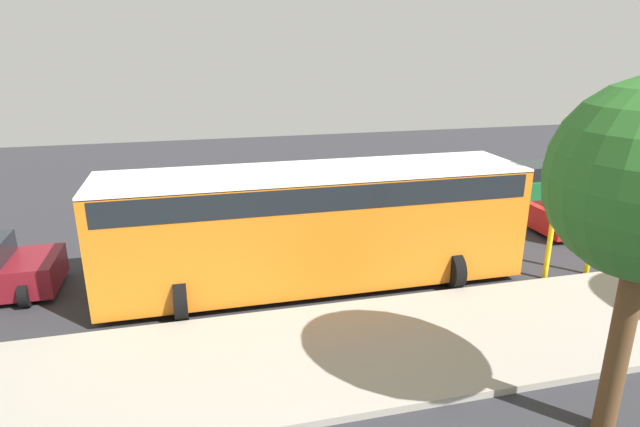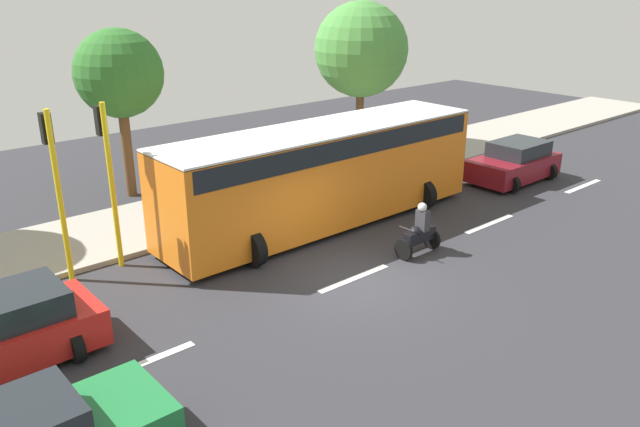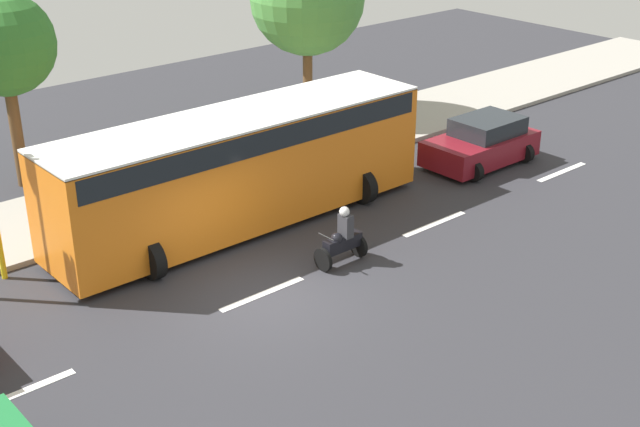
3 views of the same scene
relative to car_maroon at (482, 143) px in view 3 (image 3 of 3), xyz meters
name	(u,v)px [view 3 (image 3 of 3)]	position (x,y,z in m)	size (l,w,h in m)	color
ground_plane	(262,296)	(-2.20, 10.62, -0.76)	(40.00, 60.00, 0.10)	#2D2D33
sidewalk	(117,202)	(4.80, 10.62, -0.64)	(4.00, 60.00, 0.15)	#9E998E
lane_stripe_far_north	(562,172)	(-2.20, -1.38, -0.70)	(0.20, 2.40, 0.01)	white
lane_stripe_north	(435,224)	(-2.20, 4.62, -0.70)	(0.20, 2.40, 0.01)	white
lane_stripe_mid	(262,294)	(-2.20, 10.62, -0.70)	(0.20, 2.40, 0.01)	white
lane_stripe_south	(17,394)	(-2.20, 16.62, -0.70)	(0.20, 2.40, 0.01)	white
car_maroon	(482,143)	(0.00, 0.00, 0.00)	(2.33, 3.86, 1.52)	maroon
city_bus	(241,162)	(1.30, 8.63, 1.14)	(3.20, 11.00, 3.16)	orange
motorcycle	(342,240)	(-2.24, 8.12, -0.07)	(0.60, 1.30, 1.53)	black
street_tree_south	(3,45)	(8.00, 12.06, 3.63)	(3.02, 3.02, 5.89)	brown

